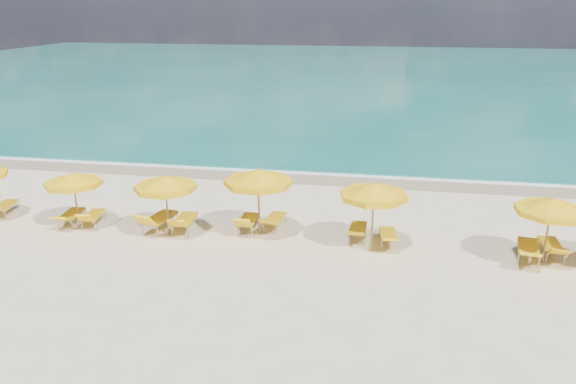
# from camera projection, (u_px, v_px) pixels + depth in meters

# --- Properties ---
(ground_plane) EXTENTS (120.00, 120.00, 0.00)m
(ground_plane) POSITION_uv_depth(u_px,v_px,m) (281.00, 239.00, 19.40)
(ground_plane) COLOR beige
(ocean) EXTENTS (120.00, 80.00, 0.30)m
(ocean) POSITION_uv_depth(u_px,v_px,m) (358.00, 73.00, 64.17)
(ocean) COLOR #126558
(ocean) RESTS_ON ground
(wet_sand_band) EXTENTS (120.00, 2.60, 0.01)m
(wet_sand_band) POSITION_uv_depth(u_px,v_px,m) (310.00, 176.00, 26.30)
(wet_sand_band) COLOR tan
(wet_sand_band) RESTS_ON ground
(foam_line) EXTENTS (120.00, 1.20, 0.03)m
(foam_line) POSITION_uv_depth(u_px,v_px,m) (312.00, 172.00, 27.04)
(foam_line) COLOR white
(foam_line) RESTS_ON ground
(whitecap_near) EXTENTS (14.00, 0.36, 0.05)m
(whitecap_near) POSITION_uv_depth(u_px,v_px,m) (238.00, 128.00, 36.23)
(whitecap_near) COLOR white
(whitecap_near) RESTS_ON ground
(whitecap_far) EXTENTS (18.00, 0.30, 0.05)m
(whitecap_far) POSITION_uv_depth(u_px,v_px,m) (451.00, 115.00, 40.48)
(whitecap_far) COLOR white
(whitecap_far) RESTS_ON ground
(umbrella_1) EXTENTS (2.64, 2.64, 2.08)m
(umbrella_1) POSITION_uv_depth(u_px,v_px,m) (73.00, 180.00, 19.92)
(umbrella_1) COLOR tan
(umbrella_1) RESTS_ON ground
(umbrella_2) EXTENTS (2.74, 2.74, 2.20)m
(umbrella_2) POSITION_uv_depth(u_px,v_px,m) (165.00, 183.00, 19.18)
(umbrella_2) COLOR tan
(umbrella_2) RESTS_ON ground
(umbrella_3) EXTENTS (2.91, 2.91, 2.42)m
(umbrella_3) POSITION_uv_depth(u_px,v_px,m) (258.00, 178.00, 19.15)
(umbrella_3) COLOR tan
(umbrella_3) RESTS_ON ground
(umbrella_4) EXTENTS (2.66, 2.66, 2.29)m
(umbrella_4) POSITION_uv_depth(u_px,v_px,m) (374.00, 191.00, 18.15)
(umbrella_4) COLOR tan
(umbrella_4) RESTS_ON ground
(umbrella_5) EXTENTS (2.81, 2.81, 2.19)m
(umbrella_5) POSITION_uv_depth(u_px,v_px,m) (551.00, 207.00, 17.02)
(umbrella_5) COLOR tan
(umbrella_5) RESTS_ON ground
(lounger_0_right) EXTENTS (0.82, 1.73, 0.76)m
(lounger_0_right) POSITION_uv_depth(u_px,v_px,m) (5.00, 209.00, 21.54)
(lounger_0_right) COLOR #A5A8AD
(lounger_0_right) RESTS_ON ground
(lounger_1_left) EXTENTS (0.75, 1.81, 0.68)m
(lounger_1_left) POSITION_uv_depth(u_px,v_px,m) (71.00, 218.00, 20.64)
(lounger_1_left) COLOR #A5A8AD
(lounger_1_left) RESTS_ON ground
(lounger_1_right) EXTENTS (0.74, 1.65, 0.76)m
(lounger_1_right) POSITION_uv_depth(u_px,v_px,m) (93.00, 219.00, 20.57)
(lounger_1_right) COLOR #A5A8AD
(lounger_1_right) RESTS_ON ground
(lounger_2_left) EXTENTS (0.99, 2.06, 0.95)m
(lounger_2_left) POSITION_uv_depth(u_px,v_px,m) (159.00, 223.00, 20.11)
(lounger_2_left) COLOR #A5A8AD
(lounger_2_left) RESTS_ON ground
(lounger_2_right) EXTENTS (0.75, 1.89, 0.84)m
(lounger_2_right) POSITION_uv_depth(u_px,v_px,m) (185.00, 224.00, 20.03)
(lounger_2_right) COLOR #A5A8AD
(lounger_2_right) RESTS_ON ground
(lounger_3_left) EXTENTS (0.64, 1.77, 0.84)m
(lounger_3_left) POSITION_uv_depth(u_px,v_px,m) (248.00, 224.00, 20.04)
(lounger_3_left) COLOR #A5A8AD
(lounger_3_left) RESTS_ON ground
(lounger_3_right) EXTENTS (0.76, 1.77, 0.70)m
(lounger_3_right) POSITION_uv_depth(u_px,v_px,m) (274.00, 223.00, 20.24)
(lounger_3_right) COLOR #A5A8AD
(lounger_3_right) RESTS_ON ground
(lounger_4_left) EXTENTS (0.62, 1.76, 0.69)m
(lounger_4_left) POSITION_uv_depth(u_px,v_px,m) (357.00, 233.00, 19.33)
(lounger_4_left) COLOR #A5A8AD
(lounger_4_left) RESTS_ON ground
(lounger_4_right) EXTENTS (0.67, 1.69, 0.63)m
(lounger_4_right) POSITION_uv_depth(u_px,v_px,m) (388.00, 238.00, 18.92)
(lounger_4_right) COLOR #A5A8AD
(lounger_4_right) RESTS_ON ground
(lounger_5_left) EXTENTS (0.98, 2.07, 0.74)m
(lounger_5_left) POSITION_uv_depth(u_px,v_px,m) (528.00, 253.00, 17.76)
(lounger_5_left) COLOR #A5A8AD
(lounger_5_left) RESTS_ON ground
(lounger_5_right) EXTENTS (0.63, 1.84, 0.73)m
(lounger_5_right) POSITION_uv_depth(u_px,v_px,m) (551.00, 250.00, 17.96)
(lounger_5_right) COLOR #A5A8AD
(lounger_5_right) RESTS_ON ground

